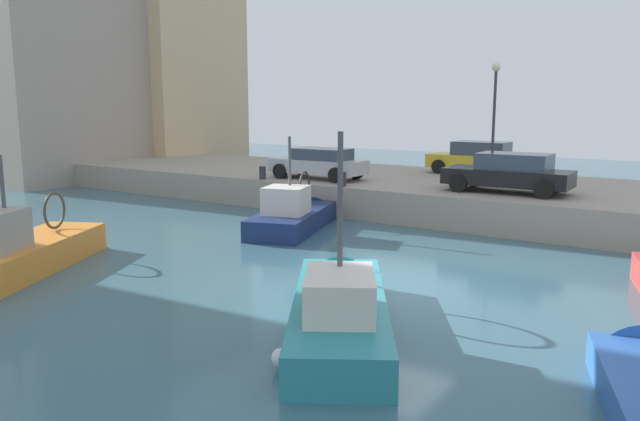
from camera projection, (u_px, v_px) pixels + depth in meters
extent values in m
plane|color=#386070|center=(392.00, 288.00, 14.72)|extent=(80.00, 80.00, 0.00)
cube|color=#9E9384|center=(529.00, 201.00, 24.01)|extent=(9.00, 56.00, 1.20)
cube|color=orange|center=(26.00, 271.00, 16.25)|extent=(5.69, 4.01, 1.58)
cone|color=orange|center=(85.00, 245.00, 19.26)|extent=(1.51, 1.82, 1.59)
cube|color=#896B4C|center=(24.00, 245.00, 16.12)|extent=(5.43, 3.78, 0.08)
cylinder|color=#4C4C51|center=(4.00, 203.00, 15.28)|extent=(0.10, 0.10, 2.41)
torus|color=#3F3833|center=(55.00, 210.00, 17.51)|extent=(1.00, 0.55, 1.08)
cube|color=teal|center=(340.00, 332.00, 11.91)|extent=(5.89, 4.58, 1.41)
cone|color=teal|center=(340.00, 283.00, 15.13)|extent=(1.60, 1.81, 1.57)
cube|color=#9E7A51|center=(340.00, 300.00, 11.80)|extent=(5.61, 4.33, 0.08)
cube|color=beige|center=(340.00, 295.00, 10.75)|extent=(2.07, 1.92, 0.77)
cylinder|color=#4C4C51|center=(340.00, 222.00, 11.04)|extent=(0.10, 0.10, 3.25)
torus|color=#3F3833|center=(340.00, 241.00, 13.27)|extent=(1.21, 0.79, 1.37)
sphere|color=white|center=(281.00, 358.00, 10.18)|extent=(0.32, 0.32, 0.32)
cube|color=navy|center=(293.00, 230.00, 21.55)|extent=(5.22, 3.26, 1.39)
cone|color=navy|center=(315.00, 216.00, 24.20)|extent=(1.37, 1.85, 1.65)
cube|color=#9E7A51|center=(293.00, 212.00, 21.44)|extent=(4.99, 3.06, 0.08)
cube|color=beige|center=(286.00, 201.00, 20.70)|extent=(1.69, 1.71, 0.95)
cylinder|color=#4C4C51|center=(290.00, 175.00, 20.93)|extent=(0.10, 0.10, 2.65)
torus|color=#3F3833|center=(304.00, 187.00, 22.62)|extent=(1.16, 0.45, 1.19)
sphere|color=white|center=(250.00, 230.00, 20.40)|extent=(0.32, 0.32, 0.32)
cone|color=#2D60B7|center=(638.00, 361.00, 10.58)|extent=(1.37, 1.80, 1.60)
cube|color=black|center=(507.00, 177.00, 22.09)|extent=(1.89, 4.44, 0.57)
cube|color=#384756|center=(514.00, 161.00, 21.87)|extent=(1.63, 2.50, 0.58)
cylinder|color=black|center=(458.00, 183.00, 22.18)|extent=(0.24, 0.65, 0.64)
cylinder|color=black|center=(475.00, 178.00, 23.66)|extent=(0.24, 0.65, 0.64)
cylinder|color=black|center=(544.00, 190.00, 20.59)|extent=(0.24, 0.65, 0.64)
cylinder|color=black|center=(556.00, 184.00, 22.07)|extent=(0.24, 0.65, 0.64)
cube|color=#B7B7BC|center=(318.00, 166.00, 26.09)|extent=(1.61, 4.16, 0.57)
cube|color=#384756|center=(322.00, 154.00, 25.89)|extent=(1.41, 2.33, 0.47)
cylinder|color=black|center=(280.00, 171.00, 26.26)|extent=(0.22, 0.64, 0.64)
cylinder|color=black|center=(302.00, 168.00, 27.57)|extent=(0.22, 0.64, 0.64)
cylinder|color=black|center=(336.00, 175.00, 24.70)|extent=(0.22, 0.64, 0.64)
cylinder|color=black|center=(356.00, 172.00, 26.01)|extent=(0.22, 0.64, 0.64)
cube|color=gold|center=(476.00, 161.00, 27.98)|extent=(1.76, 4.29, 0.60)
cube|color=#384756|center=(481.00, 148.00, 27.76)|extent=(1.53, 2.41, 0.60)
cylinder|color=black|center=(439.00, 167.00, 28.10)|extent=(0.23, 0.64, 0.64)
cylinder|color=black|center=(452.00, 164.00, 29.50)|extent=(0.23, 0.64, 0.64)
cylinder|color=black|center=(502.00, 170.00, 26.54)|extent=(0.23, 0.64, 0.64)
cylinder|color=black|center=(513.00, 167.00, 27.94)|extent=(0.23, 0.64, 0.64)
cylinder|color=#2D2D33|center=(343.00, 179.00, 23.78)|extent=(0.28, 0.28, 0.55)
cylinder|color=#2D2D33|center=(262.00, 173.00, 25.99)|extent=(0.28, 0.28, 0.55)
cylinder|color=#38383D|center=(494.00, 126.00, 25.88)|extent=(0.12, 0.12, 4.50)
sphere|color=#F2EACC|center=(496.00, 67.00, 25.47)|extent=(0.36, 0.36, 0.36)
cube|color=#D1B284|center=(163.00, 71.00, 41.15)|extent=(7.61, 8.35, 12.99)
cube|color=#A39384|center=(40.00, 7.00, 34.87)|extent=(8.67, 8.70, 19.53)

